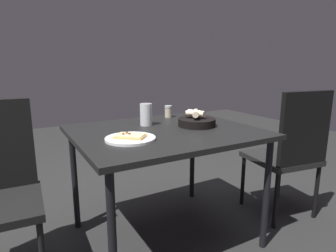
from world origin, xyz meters
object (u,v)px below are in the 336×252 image
Objects in this scene: dining_table at (165,139)px; bread_basket at (197,121)px; pizza_plate at (130,138)px; chair_near at (291,148)px; beer_glass at (146,116)px; pepper_shaker at (168,112)px.

bread_basket reaches higher than dining_table.
dining_table is 0.31m from pizza_plate.
pizza_plate is 1.23m from chair_near.
chair_near reaches higher than beer_glass.
chair_near is (-0.10, -1.20, -0.21)m from pizza_plate.
pepper_shaker is at bearing 1.20° from bread_basket.
dining_table is at bearing -164.67° from beer_glass.
beer_glass is at bearing -38.19° from pizza_plate.
dining_table is at bearing 147.50° from pepper_shaker.
dining_table is 12.29× the size of pepper_shaker.
chair_near is at bearing -111.94° from beer_glass.
bread_basket is 0.34m from beer_glass.
beer_glass is 0.33m from pepper_shaker.
pizza_plate is (-0.12, 0.28, 0.07)m from dining_table.
pepper_shaker is 0.09× the size of chair_near.
pepper_shaker reaches higher than pizza_plate.
pepper_shaker is at bearing -56.24° from beer_glass.
beer_glass reaches higher than dining_table.
beer_glass is 1.08m from chair_near.
chair_near is (-0.21, -0.69, -0.23)m from bread_basket.
dining_table is 1.14× the size of chair_near.
dining_table is at bearing 87.16° from bread_basket.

